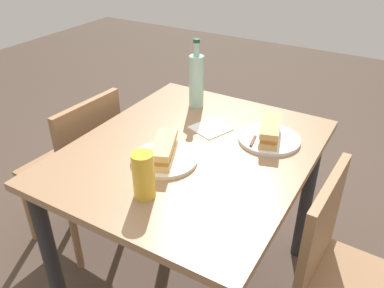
# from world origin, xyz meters

# --- Properties ---
(ground_plane) EXTENTS (8.00, 8.00, 0.00)m
(ground_plane) POSITION_xyz_m (0.00, 0.00, 0.00)
(ground_plane) COLOR #47382D
(dining_table) EXTENTS (1.03, 0.87, 0.77)m
(dining_table) POSITION_xyz_m (0.00, 0.00, 0.65)
(dining_table) COLOR #997251
(dining_table) RESTS_ON ground
(chair_far) EXTENTS (0.42, 0.42, 0.85)m
(chair_far) POSITION_xyz_m (-0.00, 0.63, 0.48)
(chair_far) COLOR #936B47
(chair_far) RESTS_ON ground
(chair_near) EXTENTS (0.42, 0.42, 0.85)m
(chair_near) POSITION_xyz_m (-0.06, -0.63, 0.48)
(chair_near) COLOR #936B47
(chair_near) RESTS_ON ground
(plate_near) EXTENTS (0.24, 0.24, 0.01)m
(plate_near) POSITION_xyz_m (-0.13, 0.04, 0.78)
(plate_near) COLOR silver
(plate_near) RESTS_ON dining_table
(baguette_sandwich_near) EXTENTS (0.21, 0.14, 0.07)m
(baguette_sandwich_near) POSITION_xyz_m (-0.13, 0.04, 0.82)
(baguette_sandwich_near) COLOR #DBB77A
(baguette_sandwich_near) RESTS_ON plate_near
(knife_near) EXTENTS (0.17, 0.08, 0.01)m
(knife_near) POSITION_xyz_m (-0.16, 0.09, 0.79)
(knife_near) COLOR silver
(knife_near) RESTS_ON plate_near
(plate_far) EXTENTS (0.24, 0.24, 0.01)m
(plate_far) POSITION_xyz_m (0.21, -0.24, 0.78)
(plate_far) COLOR white
(plate_far) RESTS_ON dining_table
(baguette_sandwich_far) EXTENTS (0.22, 0.13, 0.07)m
(baguette_sandwich_far) POSITION_xyz_m (0.21, -0.24, 0.82)
(baguette_sandwich_far) COLOR tan
(baguette_sandwich_far) RESTS_ON plate_far
(knife_far) EXTENTS (0.18, 0.04, 0.01)m
(knife_far) POSITION_xyz_m (0.18, -0.18, 0.79)
(knife_far) COLOR silver
(knife_far) RESTS_ON plate_far
(water_bottle) EXTENTS (0.07, 0.07, 0.32)m
(water_bottle) POSITION_xyz_m (0.34, 0.18, 0.90)
(water_bottle) COLOR #99C6B7
(water_bottle) RESTS_ON dining_table
(beer_glass) EXTENTS (0.07, 0.07, 0.16)m
(beer_glass) POSITION_xyz_m (-0.33, -0.02, 0.85)
(beer_glass) COLOR gold
(beer_glass) RESTS_ON dining_table
(paper_napkin) EXTENTS (0.18, 0.18, 0.00)m
(paper_napkin) POSITION_xyz_m (0.18, 0.01, 0.77)
(paper_napkin) COLOR white
(paper_napkin) RESTS_ON dining_table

